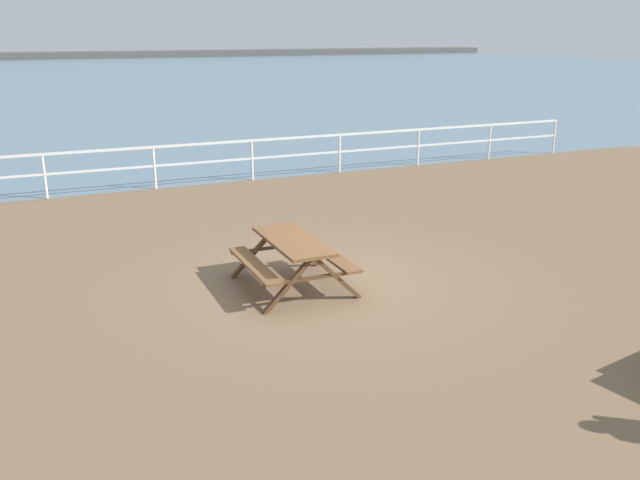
# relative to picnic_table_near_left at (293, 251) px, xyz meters

# --- Properties ---
(ground_plane) EXTENTS (30.00, 24.00, 0.20)m
(ground_plane) POSITION_rel_picnic_table_near_left_xyz_m (0.59, -0.04, -0.68)
(ground_plane) COLOR brown
(sea_band) EXTENTS (142.00, 90.00, 0.01)m
(sea_band) POSITION_rel_picnic_table_near_left_xyz_m (0.59, 52.71, -0.58)
(sea_band) COLOR slate
(sea_band) RESTS_ON ground
(distant_shoreline) EXTENTS (142.00, 6.00, 1.80)m
(distant_shoreline) POSITION_rel_picnic_table_near_left_xyz_m (0.59, 95.71, -0.58)
(distant_shoreline) COLOR #4C4C47
(distant_shoreline) RESTS_ON ground
(seaward_railing) EXTENTS (23.07, 0.07, 1.08)m
(seaward_railing) POSITION_rel_picnic_table_near_left_xyz_m (0.59, 7.71, 0.18)
(seaward_railing) COLOR white
(seaward_railing) RESTS_ON ground
(picnic_table_near_left) EXTENTS (1.55, 1.80, 0.80)m
(picnic_table_near_left) POSITION_rel_picnic_table_near_left_xyz_m (0.00, 0.00, 0.00)
(picnic_table_near_left) COLOR brown
(picnic_table_near_left) RESTS_ON ground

